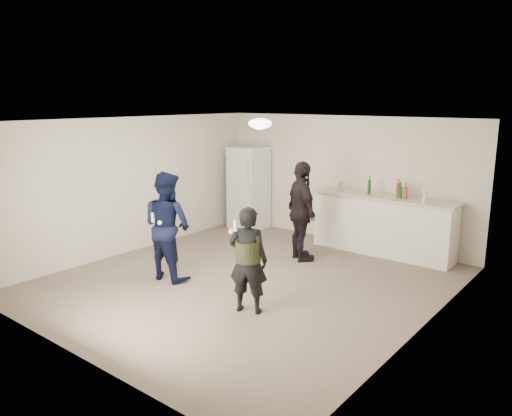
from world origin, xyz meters
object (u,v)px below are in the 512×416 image
Objects in this scene: counter at (383,226)px; shaker at (341,186)px; man at (167,226)px; fridge at (249,188)px; woman at (248,260)px; spectator at (302,212)px.

counter is 15.29× the size of shaker.
man is at bearing -122.44° from counter.
fridge reaches higher than woman.
spectator is at bearing -93.77° from shaker.
woman is (-0.30, -3.55, 0.20)m from counter.
shaker is at bearing -177.69° from counter.
spectator is (-0.08, -1.22, -0.29)m from shaker.
man is 1.84m from woman.
woman is at bearing -94.80° from counter.
fridge is 2.47m from spectator.
fridge is 1.02× the size of spectator.
spectator is (2.17, -1.19, -0.02)m from fridge.
shaker is 0.10× the size of spectator.
fridge reaches higher than counter.
spectator is (-0.66, 2.29, 0.16)m from woman.
shaker is at bearing -101.90° from woman.
man is 2.38m from spectator.
counter is 1.51× the size of man.
counter is 1.10m from shaker.
woman is (0.58, -3.51, -0.45)m from shaker.
spectator reaches higher than shaker.
spectator reaches higher than counter.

